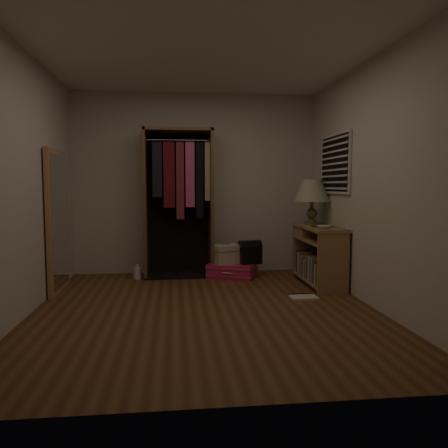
{
  "coord_description": "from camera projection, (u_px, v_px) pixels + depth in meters",
  "views": [
    {
      "loc": [
        -0.31,
        -4.39,
        1.27
      ],
      "look_at": [
        0.3,
        0.95,
        0.8
      ],
      "focal_mm": 35.0,
      "sensor_mm": 36.0,
      "label": 1
    }
  ],
  "objects": [
    {
      "name": "floor_mirror",
      "position": [
        57.0,
        221.0,
        5.22
      ],
      "size": [
        0.06,
        0.8,
        1.7
      ],
      "color": "tan",
      "rests_on": "ground"
    },
    {
      "name": "black_bag",
      "position": [
        250.0,
        251.0,
        6.05
      ],
      "size": [
        0.33,
        0.25,
        0.33
      ],
      "rotation": [
        0.0,
        0.0,
        0.18
      ],
      "color": "black",
      "rests_on": "pink_suitcase"
    },
    {
      "name": "open_wardrobe",
      "position": [
        180.0,
        190.0,
        6.12
      ],
      "size": [
        0.98,
        0.5,
        2.05
      ],
      "color": "brown",
      "rests_on": "ground"
    },
    {
      "name": "table_lamp",
      "position": [
        312.0,
        192.0,
        5.88
      ],
      "size": [
        0.63,
        0.63,
        0.6
      ],
      "rotation": [
        0.0,
        0.0,
        -0.38
      ],
      "color": "#455328",
      "rests_on": "console_bookshelf"
    },
    {
      "name": "ceramic_bowl",
      "position": [
        324.0,
        227.0,
        5.29
      ],
      "size": [
        0.19,
        0.19,
        0.04
      ],
      "primitive_type": "imported",
      "rotation": [
        0.0,
        0.0,
        -0.12
      ],
      "color": "#B2D6BB",
      "rests_on": "console_bookshelf"
    },
    {
      "name": "console_bookshelf",
      "position": [
        317.0,
        254.0,
        5.67
      ],
      "size": [
        0.42,
        1.12,
        0.75
      ],
      "color": "#936F47",
      "rests_on": "ground"
    },
    {
      "name": "floor_book",
      "position": [
        303.0,
        297.0,
        4.96
      ],
      "size": [
        0.31,
        0.25,
        0.03
      ],
      "rotation": [
        0.0,
        0.0,
        0.02
      ],
      "color": "beige",
      "rests_on": "ground"
    },
    {
      "name": "brass_tray",
      "position": [
        322.0,
        227.0,
        5.51
      ],
      "size": [
        0.3,
        0.3,
        0.02
      ],
      "rotation": [
        0.0,
        0.0,
        0.14
      ],
      "color": "#A2763E",
      "rests_on": "console_bookshelf"
    },
    {
      "name": "room_walls",
      "position": [
        212.0,
        163.0,
        4.41
      ],
      "size": [
        3.52,
        4.02,
        2.6
      ],
      "color": "beige",
      "rests_on": "ground"
    },
    {
      "name": "pink_suitcase",
      "position": [
        232.0,
        270.0,
        6.08
      ],
      "size": [
        0.77,
        0.69,
        0.2
      ],
      "rotation": [
        0.0,
        0.0,
        -0.43
      ],
      "color": "#C7184F",
      "rests_on": "ground"
    },
    {
      "name": "ground",
      "position": [
        206.0,
        310.0,
        4.49
      ],
      "size": [
        4.0,
        4.0,
        0.0
      ],
      "primitive_type": "plane",
      "color": "#512F17",
      "rests_on": "ground"
    },
    {
      "name": "white_jug",
      "position": [
        138.0,
        273.0,
        5.98
      ],
      "size": [
        0.13,
        0.13,
        0.19
      ],
      "rotation": [
        0.0,
        0.0,
        -0.21
      ],
      "color": "silver",
      "rests_on": "ground"
    },
    {
      "name": "train_case",
      "position": [
        227.0,
        254.0,
        6.06
      ],
      "size": [
        0.45,
        0.39,
        0.28
      ],
      "rotation": [
        0.0,
        0.0,
        0.38
      ],
      "color": "#BEB291",
      "rests_on": "pink_suitcase"
    }
  ]
}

